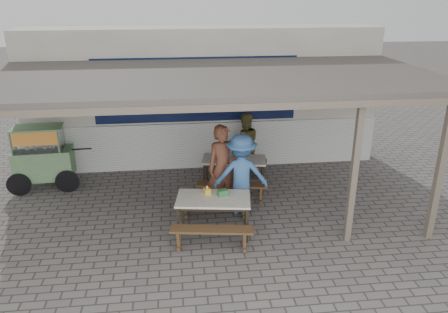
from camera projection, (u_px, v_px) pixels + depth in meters
ground at (217, 222)px, 8.75m from camera, size 60.00×60.00×0.00m
back_wall at (203, 97)px, 11.45m from camera, size 9.00×1.28×3.50m
warung_roof at (212, 79)px, 8.61m from camera, size 9.00×4.21×2.81m
table_left at (234, 162)px, 10.00m from camera, size 1.54×0.92×0.75m
bench_left_street at (232, 188)px, 9.45m from camera, size 1.56×0.56×0.45m
bench_left_wall at (235, 164)px, 10.78m from camera, size 1.56×0.56×0.45m
table_right at (213, 202)px, 8.14m from camera, size 1.46×0.96×0.75m
bench_right_street at (212, 234)px, 7.70m from camera, size 1.49×0.49×0.45m
bench_right_wall at (215, 203)px, 8.82m from camera, size 1.49×0.49×0.45m
vendor_cart at (42, 155)px, 10.01m from camera, size 1.86×0.80×1.49m
patron_street_side at (223, 168)px, 9.03m from camera, size 0.76×0.59×1.83m
patron_wall_side at (245, 144)px, 10.81m from camera, size 0.79×0.63×1.58m
patron_right_table at (241, 174)px, 8.89m from camera, size 1.15×0.73×1.70m
tissue_box at (207, 191)px, 8.25m from camera, size 0.14×0.14×0.11m
donation_box at (223, 193)px, 8.17m from camera, size 0.21×0.17×0.12m
condiment_jar at (247, 154)px, 10.15m from camera, size 0.07×0.07×0.08m
condiment_bowl at (220, 158)px, 9.94m from camera, size 0.24×0.24×0.05m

